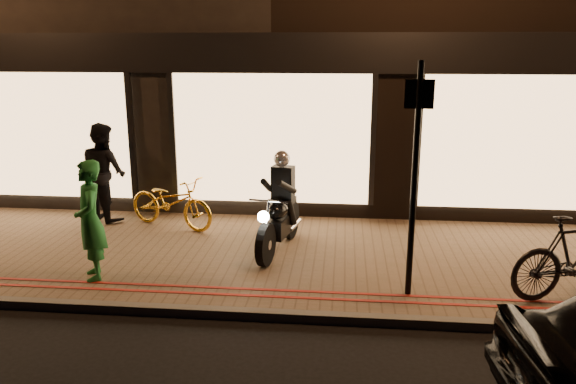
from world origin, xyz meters
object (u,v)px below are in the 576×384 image
Objects in this scene: motorcycle at (280,213)px; person_green at (90,220)px; sign_post at (415,169)px; bicycle_gold at (171,202)px.

person_green is at bearing -140.02° from motorcycle.
sign_post is 4.41m from person_green.
motorcycle is 0.64× the size of sign_post.
bicycle_gold is (-2.06, 0.96, -0.15)m from motorcycle.
person_green is at bearing -168.09° from bicycle_gold.
person_green is (-0.41, -2.32, 0.38)m from bicycle_gold.
bicycle_gold is 2.39m from person_green.
motorcycle is at bearing -93.11° from bicycle_gold.
person_green is at bearing 178.71° from sign_post.
sign_post is at bearing -99.84° from bicycle_gold.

